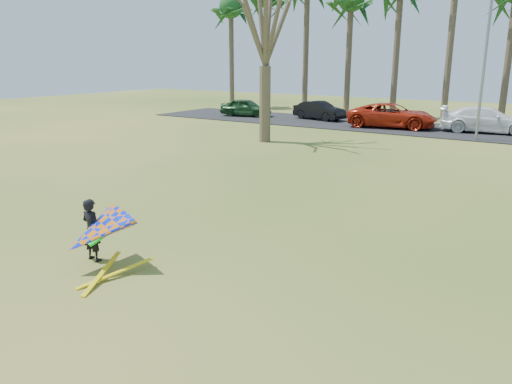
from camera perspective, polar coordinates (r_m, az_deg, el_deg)
The scene contains 11 objects.
ground at distance 12.29m, azimuth -5.19°, elevation -6.98°, with size 100.00×100.00×0.00m, color #295913.
parking_strip at distance 34.91m, azimuth 21.46°, elevation 6.47°, with size 46.00×7.00×0.06m, color black.
palm_0 at distance 49.61m, azimuth -2.89°, elevation 20.29°, with size 4.84×4.84×10.84m.
palm_3 at distance 43.64m, azimuth 10.83°, elevation 20.78°, with size 4.84×4.84×10.84m.
bare_tree_left at distance 28.37m, azimuth 1.08°, elevation 19.71°, with size 6.60×6.60×9.70m.
streetlight at distance 31.26m, azimuth 24.97°, elevation 13.43°, with size 2.28×0.18×8.00m.
car_0 at distance 40.95m, azimuth -1.15°, elevation 9.65°, with size 1.66×4.14×1.41m, color #19401E.
car_1 at distance 38.91m, azimuth 7.25°, elevation 9.23°, with size 1.47×4.21×1.39m, color black.
car_2 at distance 35.26m, azimuth 15.28°, elevation 8.44°, with size 2.70×5.86×1.63m, color #A9200D.
car_3 at distance 34.87m, azimuth 24.84°, elevation 7.50°, with size 2.24×5.50×1.60m, color white.
kite_flyer at distance 11.73m, azimuth -17.89°, elevation -4.40°, with size 2.13×2.39×2.02m.
Camera 1 is at (7.18, -8.86, 4.59)m, focal length 35.00 mm.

